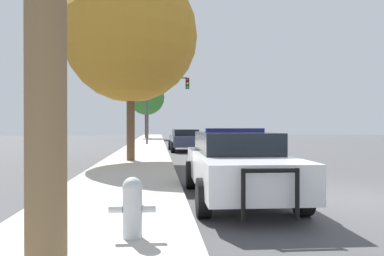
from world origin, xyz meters
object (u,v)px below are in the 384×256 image
(fire_hydrant, at_px, (132,206))
(traffic_light, at_px, (163,96))
(police_car, at_px, (236,163))
(tree_sidewalk_far, at_px, (147,98))
(car_background_midblock, at_px, (185,139))
(tree_sidewalk_near, at_px, (131,35))

(fire_hydrant, distance_m, traffic_light, 25.94)
(police_car, bearing_deg, tree_sidewalk_far, -84.34)
(fire_hydrant, xyz_separation_m, traffic_light, (0.78, 25.69, 3.48))
(fire_hydrant, bearing_deg, car_background_midblock, 83.74)
(car_background_midblock, distance_m, tree_sidewalk_far, 22.47)
(fire_hydrant, relative_size, tree_sidewalk_far, 0.11)
(car_background_midblock, bearing_deg, fire_hydrant, -97.75)
(police_car, height_order, car_background_midblock, police_car)
(fire_hydrant, height_order, traffic_light, traffic_light)
(car_background_midblock, bearing_deg, traffic_light, 98.87)
(fire_hydrant, distance_m, tree_sidewalk_far, 40.82)
(tree_sidewalk_far, height_order, tree_sidewalk_near, tree_sidewalk_near)
(police_car, bearing_deg, fire_hydrant, 57.28)
(tree_sidewalk_far, xyz_separation_m, tree_sidewalk_near, (0.18, -29.28, 0.49))
(traffic_light, bearing_deg, tree_sidewalk_far, 96.88)
(police_car, relative_size, traffic_light, 0.92)
(fire_hydrant, height_order, car_background_midblock, car_background_midblock)
(tree_sidewalk_far, relative_size, tree_sidewalk_near, 0.85)
(police_car, distance_m, traffic_light, 22.85)
(traffic_light, xyz_separation_m, tree_sidewalk_near, (-1.61, -14.41, 1.49))
(police_car, distance_m, fire_hydrant, 3.75)
(fire_hydrant, xyz_separation_m, car_background_midblock, (2.05, 18.72, 0.19))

